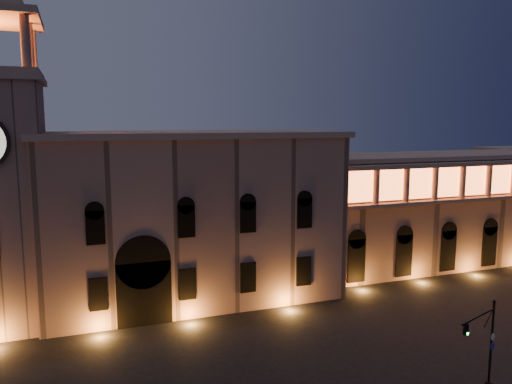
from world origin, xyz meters
TOP-DOWN VIEW (x-y plane):
  - government_building at (-2.08, 21.93)m, footprint 30.80×12.80m
  - colonnade_wing at (32.00, 23.92)m, footprint 40.60×11.50m
  - traffic_light at (12.91, -3.23)m, footprint 4.38×1.80m

SIDE VIEW (x-z plane):
  - traffic_light at x=12.91m, z-range 0.16..6.49m
  - colonnade_wing at x=32.00m, z-range 0.08..14.58m
  - government_building at x=-2.08m, z-range -0.03..17.57m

